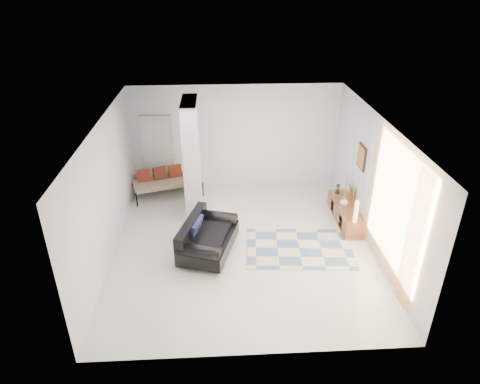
{
  "coord_description": "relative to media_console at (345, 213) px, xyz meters",
  "views": [
    {
      "loc": [
        -0.49,
        -7.74,
        5.39
      ],
      "look_at": [
        -0.02,
        0.6,
        1.0
      ],
      "focal_mm": 32.0,
      "sensor_mm": 36.0,
      "label": 1
    }
  ],
  "objects": [
    {
      "name": "partition_column",
      "position": [
        -3.62,
        0.7,
        1.19
      ],
      "size": [
        0.35,
        1.2,
        2.8
      ],
      "primitive_type": "cube",
      "color": "#B9BDC1",
      "rests_on": "floor"
    },
    {
      "name": "curtain",
      "position": [
        0.15,
        -2.05,
        1.24
      ],
      "size": [
        0.0,
        2.55,
        2.55
      ],
      "primitive_type": "plane",
      "rotation": [
        1.57,
        0.0,
        1.57
      ],
      "color": "#FFA743",
      "rests_on": "wall_right"
    },
    {
      "name": "hallway_door",
      "position": [
        -4.62,
        2.06,
        0.81
      ],
      "size": [
        0.85,
        0.06,
        2.04
      ],
      "primitive_type": "cube",
      "color": "beige",
      "rests_on": "floor"
    },
    {
      "name": "cylinder_lamp",
      "position": [
        -0.02,
        -0.72,
        0.46
      ],
      "size": [
        0.1,
        0.1,
        0.53
      ],
      "primitive_type": "cylinder",
      "color": "silver",
      "rests_on": "media_console"
    },
    {
      "name": "floor",
      "position": [
        -2.52,
        -0.9,
        -0.21
      ],
      "size": [
        6.0,
        6.0,
        0.0
      ],
      "primitive_type": "plane",
      "color": "silver",
      "rests_on": "ground"
    },
    {
      "name": "vase",
      "position": [
        -0.05,
        0.04,
        0.3
      ],
      "size": [
        0.21,
        0.21,
        0.2
      ],
      "primitive_type": "imported",
      "rotation": [
        0.0,
        0.0,
        -0.11
      ],
      "color": "white",
      "rests_on": "media_console"
    },
    {
      "name": "wall_back",
      "position": [
        -2.52,
        2.1,
        1.19
      ],
      "size": [
        6.0,
        0.0,
        6.0
      ],
      "primitive_type": "plane",
      "rotation": [
        1.57,
        0.0,
        0.0
      ],
      "color": "silver",
      "rests_on": "ground"
    },
    {
      "name": "wall_right",
      "position": [
        0.23,
        -0.9,
        1.19
      ],
      "size": [
        0.0,
        6.0,
        6.0
      ],
      "primitive_type": "plane",
      "rotation": [
        1.57,
        0.0,
        -1.57
      ],
      "color": "silver",
      "rests_on": "ground"
    },
    {
      "name": "loveseat",
      "position": [
        -3.31,
        -1.1,
        0.15
      ],
      "size": [
        1.34,
        1.79,
        0.76
      ],
      "rotation": [
        0.0,
        0.0,
        -0.29
      ],
      "color": "silver",
      "rests_on": "floor"
    },
    {
      "name": "media_console",
      "position": [
        0.0,
        0.0,
        0.0
      ],
      "size": [
        0.45,
        1.72,
        0.8
      ],
      "color": "brown",
      "rests_on": "floor"
    },
    {
      "name": "wall_art",
      "position": [
        0.2,
        -0.0,
        1.44
      ],
      "size": [
        0.04,
        0.45,
        0.55
      ],
      "primitive_type": "cube",
      "color": "black",
      "rests_on": "wall_right"
    },
    {
      "name": "daybed",
      "position": [
        -4.39,
        1.56,
        0.21
      ],
      "size": [
        1.9,
        1.21,
        0.77
      ],
      "rotation": [
        0.0,
        0.0,
        0.29
      ],
      "color": "black",
      "rests_on": "floor"
    },
    {
      "name": "area_rug",
      "position": [
        -1.3,
        -1.1,
        -0.2
      ],
      "size": [
        2.38,
        1.68,
        0.01
      ],
      "primitive_type": "cube",
      "rotation": [
        0.0,
        0.0,
        -0.07
      ],
      "color": "beige",
      "rests_on": "floor"
    },
    {
      "name": "wall_left",
      "position": [
        -5.27,
        -0.9,
        1.19
      ],
      "size": [
        0.0,
        6.0,
        6.0
      ],
      "primitive_type": "plane",
      "rotation": [
        1.57,
        0.0,
        1.57
      ],
      "color": "silver",
      "rests_on": "ground"
    },
    {
      "name": "wall_front",
      "position": [
        -2.52,
        -3.9,
        1.19
      ],
      "size": [
        6.0,
        0.0,
        6.0
      ],
      "primitive_type": "plane",
      "rotation": [
        -1.57,
        0.0,
        0.0
      ],
      "color": "silver",
      "rests_on": "ground"
    },
    {
      "name": "ceiling",
      "position": [
        -2.52,
        -0.9,
        2.59
      ],
      "size": [
        6.0,
        6.0,
        0.0
      ],
      "primitive_type": "plane",
      "rotation": [
        3.14,
        0.0,
        0.0
      ],
      "color": "white",
      "rests_on": "wall_back"
    },
    {
      "name": "bronze_figurine",
      "position": [
        -0.05,
        0.64,
        0.32
      ],
      "size": [
        0.14,
        0.14,
        0.25
      ],
      "primitive_type": null,
      "rotation": [
        0.0,
        0.0,
        -0.08
      ],
      "color": "black",
      "rests_on": "media_console"
    }
  ]
}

